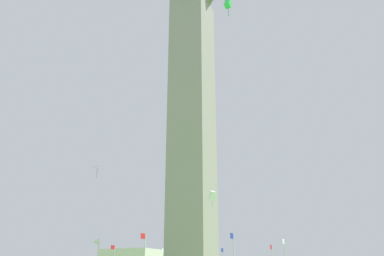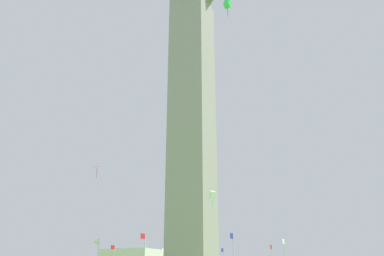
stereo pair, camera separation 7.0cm
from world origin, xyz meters
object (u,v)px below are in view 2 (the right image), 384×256
object	(u,v)px
obelisk_monument	(192,112)
kite_white_box	(212,196)
kite_pink_diamond	(97,167)
kite_green_box	(227,4)

from	to	relation	value
obelisk_monument	kite_white_box	size ratio (longest dim) A/B	24.01
kite_pink_diamond	kite_green_box	distance (m)	21.30
kite_pink_diamond	kite_white_box	size ratio (longest dim) A/B	0.58
kite_pink_diamond	kite_green_box	xyz separation A→B (m)	(8.59, 17.45, 8.70)
obelisk_monument	kite_green_box	size ratio (longest dim) A/B	36.00
obelisk_monument	kite_pink_diamond	distance (m)	28.60
obelisk_monument	kite_pink_diamond	xyz separation A→B (m)	(24.07, 0.09, -15.44)
kite_pink_diamond	kite_white_box	distance (m)	15.77
obelisk_monument	kite_green_box	bearing A→B (deg)	28.23
kite_pink_diamond	kite_white_box	world-z (taller)	kite_pink_diamond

